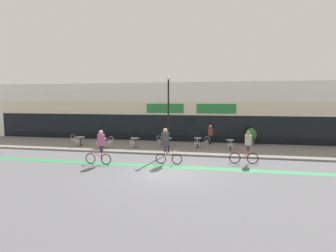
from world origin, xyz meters
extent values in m
plane|color=#5B5B60|center=(0.00, 0.00, 0.00)|extent=(120.00, 120.00, 0.00)
cube|color=slate|center=(0.00, 7.25, 0.06)|extent=(40.00, 5.50, 0.12)
cube|color=silver|center=(0.00, 12.00, 2.73)|extent=(40.00, 4.00, 5.45)
cube|color=black|center=(0.00, 10.03, 1.32)|extent=(38.80, 0.10, 2.40)
cube|color=beige|center=(0.00, 10.05, 3.12)|extent=(39.20, 0.14, 1.20)
cube|color=#237A38|center=(-2.28, 9.98, 3.12)|extent=(3.41, 0.08, 0.84)
cube|color=#237A38|center=(2.28, 9.98, 3.12)|extent=(3.41, 0.08, 0.84)
cube|color=#2D844C|center=(0.00, 1.40, 0.00)|extent=(36.00, 0.70, 0.01)
cylinder|color=black|center=(-8.70, 6.40, 0.13)|extent=(0.39, 0.39, 0.02)
cylinder|color=black|center=(-8.70, 6.40, 0.46)|extent=(0.07, 0.07, 0.68)
cylinder|color=#ADA8A3|center=(-8.70, 6.40, 0.81)|extent=(0.70, 0.70, 0.02)
cylinder|color=black|center=(-6.48, 5.82, 0.13)|extent=(0.35, 0.35, 0.02)
cylinder|color=black|center=(-6.48, 5.82, 0.48)|extent=(0.07, 0.07, 0.72)
cylinder|color=#ADA8A3|center=(-6.48, 5.82, 0.86)|extent=(0.64, 0.64, 0.02)
cylinder|color=black|center=(-3.97, 6.45, 0.13)|extent=(0.37, 0.37, 0.02)
cylinder|color=black|center=(-3.97, 6.45, 0.47)|extent=(0.07, 0.07, 0.71)
cylinder|color=#ADA8A3|center=(-3.97, 6.45, 0.84)|extent=(0.67, 0.67, 0.02)
cylinder|color=black|center=(-1.45, 6.97, 0.13)|extent=(0.40, 0.40, 0.02)
cylinder|color=black|center=(-1.45, 6.97, 0.48)|extent=(0.07, 0.07, 0.72)
cylinder|color=#ADA8A3|center=(-1.45, 6.97, 0.86)|extent=(0.72, 0.72, 0.02)
cylinder|color=black|center=(0.94, 7.27, 0.13)|extent=(0.34, 0.34, 0.02)
cylinder|color=black|center=(0.94, 7.27, 0.50)|extent=(0.07, 0.07, 0.75)
cylinder|color=#ADA8A3|center=(0.94, 7.27, 0.89)|extent=(0.61, 0.61, 0.02)
cylinder|color=black|center=(3.41, 7.00, 0.13)|extent=(0.34, 0.34, 0.02)
cylinder|color=black|center=(3.41, 7.00, 0.48)|extent=(0.07, 0.07, 0.71)
cylinder|color=#ADA8A3|center=(3.41, 7.00, 0.85)|extent=(0.61, 0.61, 0.02)
cylinder|color=#B7B2AD|center=(-8.70, 5.85, 0.56)|extent=(0.43, 0.43, 0.03)
cylinder|color=#B7B2AD|center=(-8.85, 5.97, 0.33)|extent=(0.03, 0.03, 0.42)
cylinder|color=#B7B2AD|center=(-8.57, 6.00, 0.33)|extent=(0.03, 0.03, 0.42)
cylinder|color=#B7B2AD|center=(-8.82, 5.70, 0.33)|extent=(0.03, 0.03, 0.42)
cylinder|color=#B7B2AD|center=(-8.55, 5.72, 0.33)|extent=(0.03, 0.03, 0.42)
torus|color=#B7B2AD|center=(-8.68, 5.68, 0.82)|extent=(0.06, 0.41, 0.41)
cylinder|color=#B7B2AD|center=(-8.85, 5.66, 0.68)|extent=(0.03, 0.03, 0.23)
cylinder|color=#B7B2AD|center=(-8.51, 5.69, 0.68)|extent=(0.03, 0.03, 0.23)
cylinder|color=#B7B2AD|center=(-9.25, 6.40, 0.56)|extent=(0.43, 0.43, 0.03)
cylinder|color=#B7B2AD|center=(-9.09, 6.52, 0.33)|extent=(0.03, 0.03, 0.42)
cylinder|color=#B7B2AD|center=(-9.12, 6.25, 0.33)|extent=(0.03, 0.03, 0.42)
cylinder|color=#B7B2AD|center=(-9.37, 6.55, 0.33)|extent=(0.03, 0.03, 0.42)
cylinder|color=#B7B2AD|center=(-9.40, 6.27, 0.33)|extent=(0.03, 0.03, 0.42)
torus|color=#B7B2AD|center=(-9.42, 6.41, 0.82)|extent=(0.41, 0.06, 0.41)
cylinder|color=#B7B2AD|center=(-9.40, 6.58, 0.68)|extent=(0.03, 0.03, 0.23)
cylinder|color=#B7B2AD|center=(-9.43, 6.24, 0.68)|extent=(0.03, 0.03, 0.23)
cylinder|color=#B7B2AD|center=(-6.48, 5.27, 0.56)|extent=(0.42, 0.42, 0.03)
cylinder|color=#B7B2AD|center=(-6.63, 5.40, 0.33)|extent=(0.03, 0.03, 0.42)
cylinder|color=#B7B2AD|center=(-6.35, 5.42, 0.33)|extent=(0.03, 0.03, 0.42)
cylinder|color=#B7B2AD|center=(-6.61, 5.12, 0.33)|extent=(0.03, 0.03, 0.42)
cylinder|color=#B7B2AD|center=(-6.33, 5.14, 0.33)|extent=(0.03, 0.03, 0.42)
torus|color=#B7B2AD|center=(-6.47, 5.10, 0.82)|extent=(0.05, 0.41, 0.41)
cylinder|color=#B7B2AD|center=(-6.64, 5.09, 0.68)|extent=(0.03, 0.03, 0.23)
cylinder|color=#B7B2AD|center=(-6.30, 5.11, 0.68)|extent=(0.03, 0.03, 0.23)
cylinder|color=#B7B2AD|center=(-5.93, 5.82, 0.56)|extent=(0.41, 0.41, 0.03)
cylinder|color=#B7B2AD|center=(-6.08, 5.68, 0.33)|extent=(0.03, 0.03, 0.42)
cylinder|color=#B7B2AD|center=(-6.07, 5.96, 0.33)|extent=(0.03, 0.03, 0.42)
cylinder|color=#B7B2AD|center=(-5.80, 5.67, 0.33)|extent=(0.03, 0.03, 0.42)
cylinder|color=#B7B2AD|center=(-5.79, 5.95, 0.33)|extent=(0.03, 0.03, 0.42)
torus|color=#B7B2AD|center=(-5.76, 5.81, 0.82)|extent=(0.41, 0.04, 0.41)
cylinder|color=#B7B2AD|center=(-5.77, 5.64, 0.68)|extent=(0.03, 0.03, 0.23)
cylinder|color=#B7B2AD|center=(-5.76, 5.98, 0.68)|extent=(0.03, 0.03, 0.23)
cylinder|color=#B7B2AD|center=(-3.97, 5.90, 0.56)|extent=(0.45, 0.45, 0.03)
cylinder|color=#B7B2AD|center=(-4.09, 6.05, 0.33)|extent=(0.03, 0.03, 0.42)
cylinder|color=#B7B2AD|center=(-3.82, 6.02, 0.33)|extent=(0.03, 0.03, 0.42)
cylinder|color=#B7B2AD|center=(-4.13, 5.77, 0.33)|extent=(0.03, 0.03, 0.42)
cylinder|color=#B7B2AD|center=(-3.85, 5.74, 0.33)|extent=(0.03, 0.03, 0.42)
torus|color=#B7B2AD|center=(-3.99, 5.73, 0.82)|extent=(0.08, 0.41, 0.41)
cylinder|color=#B7B2AD|center=(-4.16, 5.75, 0.68)|extent=(0.03, 0.03, 0.23)
cylinder|color=#B7B2AD|center=(-3.82, 5.71, 0.68)|extent=(0.03, 0.03, 0.23)
cylinder|color=#B7B2AD|center=(-1.45, 6.42, 0.56)|extent=(0.44, 0.44, 0.03)
cylinder|color=#B7B2AD|center=(-1.57, 6.58, 0.33)|extent=(0.03, 0.03, 0.42)
cylinder|color=#B7B2AD|center=(-1.29, 6.55, 0.33)|extent=(0.03, 0.03, 0.42)
cylinder|color=#B7B2AD|center=(-1.60, 6.30, 0.33)|extent=(0.03, 0.03, 0.42)
cylinder|color=#B7B2AD|center=(-1.32, 6.27, 0.33)|extent=(0.03, 0.03, 0.42)
torus|color=#B7B2AD|center=(-1.46, 6.25, 0.82)|extent=(0.07, 0.41, 0.41)
cylinder|color=#B7B2AD|center=(-1.63, 6.27, 0.68)|extent=(0.03, 0.03, 0.23)
cylinder|color=#B7B2AD|center=(-1.29, 6.24, 0.68)|extent=(0.03, 0.03, 0.23)
cylinder|color=#B7B2AD|center=(-2.00, 6.97, 0.56)|extent=(0.40, 0.40, 0.03)
cylinder|color=#B7B2AD|center=(-1.86, 7.11, 0.33)|extent=(0.03, 0.03, 0.42)
cylinder|color=#B7B2AD|center=(-1.86, 6.83, 0.33)|extent=(0.03, 0.03, 0.42)
cylinder|color=#B7B2AD|center=(-2.14, 7.11, 0.33)|extent=(0.03, 0.03, 0.42)
cylinder|color=#B7B2AD|center=(-2.14, 6.83, 0.33)|extent=(0.03, 0.03, 0.42)
torus|color=#B7B2AD|center=(-2.17, 6.97, 0.82)|extent=(0.41, 0.03, 0.41)
cylinder|color=#B7B2AD|center=(-2.17, 7.14, 0.68)|extent=(0.03, 0.03, 0.23)
cylinder|color=#B7B2AD|center=(-2.17, 6.80, 0.68)|extent=(0.03, 0.03, 0.23)
cylinder|color=#B7B2AD|center=(0.94, 6.72, 0.56)|extent=(0.40, 0.40, 0.03)
cylinder|color=#B7B2AD|center=(0.80, 6.86, 0.33)|extent=(0.03, 0.03, 0.42)
cylinder|color=#B7B2AD|center=(1.08, 6.86, 0.33)|extent=(0.03, 0.03, 0.42)
cylinder|color=#B7B2AD|center=(0.79, 6.58, 0.33)|extent=(0.03, 0.03, 0.42)
cylinder|color=#B7B2AD|center=(1.07, 6.58, 0.33)|extent=(0.03, 0.03, 0.42)
torus|color=#B7B2AD|center=(0.93, 6.55, 0.82)|extent=(0.03, 0.41, 0.41)
cylinder|color=#B7B2AD|center=(0.76, 6.55, 0.68)|extent=(0.03, 0.03, 0.23)
cylinder|color=#B7B2AD|center=(1.11, 6.55, 0.68)|extent=(0.03, 0.03, 0.23)
cylinder|color=#B7B2AD|center=(1.49, 7.27, 0.56)|extent=(0.45, 0.45, 0.03)
cylinder|color=#B7B2AD|center=(1.33, 7.15, 0.33)|extent=(0.03, 0.03, 0.42)
cylinder|color=#B7B2AD|center=(1.37, 7.43, 0.33)|extent=(0.03, 0.03, 0.42)
cylinder|color=#B7B2AD|center=(1.60, 7.11, 0.33)|extent=(0.03, 0.03, 0.42)
cylinder|color=#B7B2AD|center=(1.64, 7.39, 0.33)|extent=(0.03, 0.03, 0.42)
torus|color=#B7B2AD|center=(1.65, 7.25, 0.82)|extent=(0.41, 0.09, 0.41)
cylinder|color=#B7B2AD|center=(1.63, 7.08, 0.68)|extent=(0.03, 0.03, 0.23)
cylinder|color=#B7B2AD|center=(1.68, 7.42, 0.68)|extent=(0.03, 0.03, 0.23)
cylinder|color=#B7B2AD|center=(3.41, 6.45, 0.56)|extent=(0.44, 0.44, 0.03)
cylinder|color=#B7B2AD|center=(3.26, 6.57, 0.33)|extent=(0.03, 0.03, 0.42)
cylinder|color=#B7B2AD|center=(3.54, 6.60, 0.33)|extent=(0.03, 0.03, 0.42)
cylinder|color=#B7B2AD|center=(3.29, 6.30, 0.33)|extent=(0.03, 0.03, 0.42)
cylinder|color=#B7B2AD|center=(3.57, 6.33, 0.33)|extent=(0.03, 0.03, 0.42)
torus|color=#B7B2AD|center=(3.43, 6.28, 0.82)|extent=(0.07, 0.41, 0.41)
cylinder|color=#B7B2AD|center=(3.26, 6.26, 0.68)|extent=(0.03, 0.03, 0.23)
cylinder|color=#B7B2AD|center=(3.60, 6.30, 0.68)|extent=(0.03, 0.03, 0.23)
cylinder|color=#4C4C51|center=(5.18, 9.22, 0.36)|extent=(0.58, 0.58, 0.48)
ellipsoid|color=#28662D|center=(5.18, 9.22, 1.00)|extent=(0.93, 0.93, 1.11)
cylinder|color=black|center=(-1.00, 5.03, 2.72)|extent=(0.12, 0.12, 5.21)
sphere|color=beige|center=(-1.00, 5.03, 5.41)|extent=(0.26, 0.26, 0.26)
torus|color=black|center=(3.54, 2.95, 0.34)|extent=(0.69, 0.10, 0.69)
torus|color=black|center=(4.61, 3.02, 0.34)|extent=(0.69, 0.10, 0.69)
cylinder|color=red|center=(4.02, 2.98, 0.64)|extent=(0.83, 0.10, 0.62)
cylinder|color=red|center=(4.31, 3.00, 0.58)|extent=(0.04, 0.04, 0.48)
cylinder|color=red|center=(3.60, 2.96, 0.93)|extent=(0.06, 0.48, 0.03)
cylinder|color=#382D47|center=(4.32, 2.93, 1.00)|extent=(0.15, 0.15, 0.34)
cylinder|color=#382D47|center=(4.31, 3.08, 1.00)|extent=(0.15, 0.15, 0.34)
cylinder|color=#B2A38E|center=(4.31, 3.00, 1.48)|extent=(0.43, 0.43, 0.62)
sphere|color=#9E7051|center=(4.31, 3.00, 1.90)|extent=(0.23, 0.23, 0.23)
torus|color=black|center=(-5.11, 1.19, 0.33)|extent=(0.66, 0.06, 0.66)
torus|color=black|center=(-4.09, 1.18, 0.33)|extent=(0.66, 0.06, 0.66)
cylinder|color=red|center=(-4.65, 1.19, 0.61)|extent=(0.79, 0.06, 0.59)
cylinder|color=red|center=(-4.38, 1.18, 0.56)|extent=(0.04, 0.04, 0.46)
cylinder|color=red|center=(-5.06, 1.19, 0.89)|extent=(0.04, 0.48, 0.03)
cylinder|color=#382D47|center=(-4.38, 1.10, 0.97)|extent=(0.15, 0.15, 0.37)
cylinder|color=#382D47|center=(-4.38, 1.27, 0.97)|extent=(0.15, 0.15, 0.37)
cylinder|color=#A84C7F|center=(-4.38, 1.18, 1.50)|extent=(0.45, 0.45, 0.67)
sphere|color=beige|center=(-4.38, 1.18, 1.96)|extent=(0.25, 0.25, 0.25)
torus|color=black|center=(0.10, 2.02, 0.32)|extent=(0.64, 0.05, 0.64)
torus|color=black|center=(-0.90, 2.03, 0.32)|extent=(0.64, 0.05, 0.64)
cylinder|color=silver|center=(-0.35, 2.03, 0.59)|extent=(0.77, 0.05, 0.58)
cylinder|color=silver|center=(-0.62, 2.03, 0.55)|extent=(0.04, 0.04, 0.45)
cylinder|color=silver|center=(0.05, 2.02, 0.87)|extent=(0.03, 0.48, 0.03)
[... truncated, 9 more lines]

